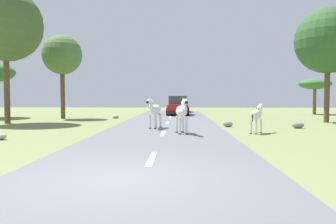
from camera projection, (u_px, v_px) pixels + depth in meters
ground_plane at (122, 179)px, 6.76m from camera, size 90.00×90.00×0.00m
road at (144, 178)px, 6.74m from camera, size 6.00×64.00×0.05m
lane_markings at (137, 191)px, 5.74m from camera, size 0.16×56.00×0.01m
zebra_0 at (155, 110)px, 17.13m from camera, size 0.83×1.63×1.60m
zebra_1 at (182, 112)px, 14.61m from camera, size 0.67×1.72×1.64m
zebra_2 at (257, 115)px, 15.18m from camera, size 1.00×1.36×1.43m
car_0 at (178, 106)px, 29.91m from camera, size 2.05×4.36×1.74m
car_1 at (179, 105)px, 35.82m from camera, size 2.05×4.35×1.74m
tree_0 at (328, 41)px, 21.45m from camera, size 4.29×4.29×7.55m
tree_1 at (62, 55)px, 25.15m from camera, size 3.04×3.04×6.47m
tree_2 at (315, 84)px, 31.60m from camera, size 3.02×3.02×3.49m
tree_5 at (5, 25)px, 20.57m from camera, size 4.60×4.60×8.56m
rock_0 at (228, 124)px, 18.53m from camera, size 0.55×0.42×0.32m
rock_1 at (116, 117)px, 25.74m from camera, size 0.53×0.48×0.28m
rock_2 at (298, 125)px, 17.69m from camera, size 0.63×0.46×0.34m
rock_4 at (0, 136)px, 12.94m from camera, size 0.48×0.42×0.27m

